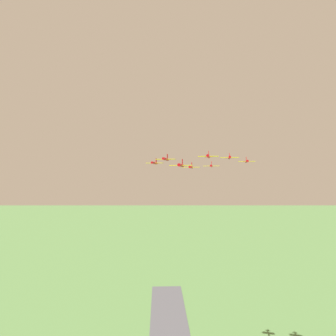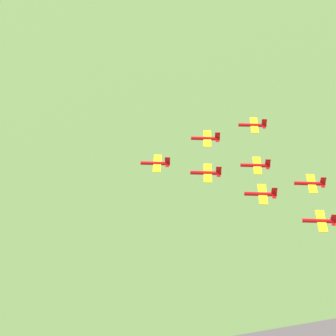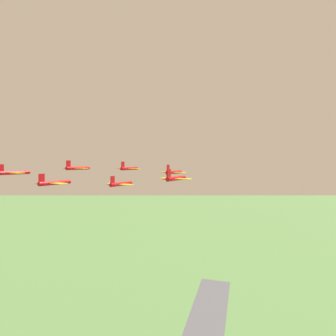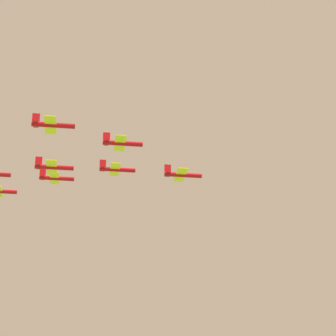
{
  "view_description": "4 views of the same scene",
  "coord_description": "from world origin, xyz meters",
  "px_view_note": "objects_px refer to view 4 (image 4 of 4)",
  "views": [
    {
      "loc": [
        -52.4,
        -139.12,
        117.68
      ],
      "look_at": [
        -29.85,
        -45.85,
        120.11
      ],
      "focal_mm": 28.0,
      "sensor_mm": 36.0,
      "label": 1
    },
    {
      "loc": [
        124.98,
        -104.43,
        252.45
      ],
      "look_at": [
        -20.2,
        -42.83,
        121.91
      ],
      "focal_mm": 70.0,
      "sensor_mm": 36.0,
      "label": 2
    },
    {
      "loc": [
        -31.21,
        60.13,
        127.95
      ],
      "look_at": [
        -22.63,
        -50.16,
        125.37
      ],
      "focal_mm": 28.0,
      "sensor_mm": 36.0,
      "label": 3
    },
    {
      "loc": [
        -148.38,
        40.7,
        59.96
      ],
      "look_at": [
        -22.52,
        -42.27,
        123.12
      ],
      "focal_mm": 70.0,
      "sensor_mm": 36.0,
      "label": 4
    }
  ],
  "objects_px": {
    "jet_0": "(182,175)",
    "jet_5": "(52,125)",
    "jet_1": "(116,169)",
    "jet_2": "(121,143)",
    "jet_3": "(55,178)",
    "jet_4": "(53,167)"
  },
  "relations": [
    {
      "from": "jet_4",
      "to": "jet_5",
      "type": "xyz_separation_m",
      "value": [
        -16.81,
        7.96,
        2.24
      ]
    },
    {
      "from": "jet_0",
      "to": "jet_2",
      "type": "relative_size",
      "value": 1.0
    },
    {
      "from": "jet_0",
      "to": "jet_1",
      "type": "bearing_deg",
      "value": -120.47
    },
    {
      "from": "jet_3",
      "to": "jet_4",
      "type": "distance_m",
      "value": 19.14
    },
    {
      "from": "jet_0",
      "to": "jet_2",
      "type": "bearing_deg",
      "value": -59.53
    },
    {
      "from": "jet_0",
      "to": "jet_3",
      "type": "bearing_deg",
      "value": -120.47
    },
    {
      "from": "jet_3",
      "to": "jet_5",
      "type": "height_order",
      "value": "jet_3"
    },
    {
      "from": "jet_5",
      "to": "jet_3",
      "type": "bearing_deg",
      "value": 180.0
    },
    {
      "from": "jet_2",
      "to": "jet_4",
      "type": "xyz_separation_m",
      "value": [
        15.17,
        10.31,
        -3.15
      ]
    },
    {
      "from": "jet_4",
      "to": "jet_0",
      "type": "bearing_deg",
      "value": 90.0
    },
    {
      "from": "jet_2",
      "to": "jet_4",
      "type": "relative_size",
      "value": 1.0
    },
    {
      "from": "jet_1",
      "to": "jet_3",
      "type": "height_order",
      "value": "jet_3"
    },
    {
      "from": "jet_0",
      "to": "jet_5",
      "type": "xyz_separation_m",
      "value": [
        -3.27,
        36.54,
        2.44
      ]
    },
    {
      "from": "jet_0",
      "to": "jet_3",
      "type": "distance_m",
      "value": 36.99
    },
    {
      "from": "jet_1",
      "to": "jet_3",
      "type": "distance_m",
      "value": 18.35
    },
    {
      "from": "jet_5",
      "to": "jet_4",
      "type": "bearing_deg",
      "value": 180.0
    },
    {
      "from": "jet_2",
      "to": "jet_3",
      "type": "distance_m",
      "value": 32.1
    },
    {
      "from": "jet_1",
      "to": "jet_2",
      "type": "xyz_separation_m",
      "value": [
        -16.81,
        7.96,
        -1.0
      ]
    },
    {
      "from": "jet_3",
      "to": "jet_5",
      "type": "xyz_separation_m",
      "value": [
        -33.62,
        15.93,
        -2.26
      ]
    },
    {
      "from": "jet_1",
      "to": "jet_5",
      "type": "height_order",
      "value": "jet_1"
    },
    {
      "from": "jet_0",
      "to": "jet_4",
      "type": "distance_m",
      "value": 31.62
    },
    {
      "from": "jet_4",
      "to": "jet_5",
      "type": "height_order",
      "value": "jet_5"
    }
  ]
}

